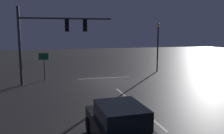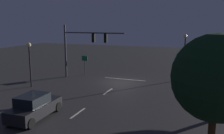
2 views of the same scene
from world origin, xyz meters
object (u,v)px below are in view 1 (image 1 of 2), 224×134
at_px(car_approaching, 120,127).
at_px(traffic_signal_assembly, 51,33).
at_px(street_lamp_left_kerb, 158,38).
at_px(route_sign, 44,60).

bearing_deg(car_approaching, traffic_signal_assembly, -79.30).
height_order(street_lamp_left_kerb, route_sign, street_lamp_left_kerb).
height_order(car_approaching, street_lamp_left_kerb, street_lamp_left_kerb).
distance_m(car_approaching, street_lamp_left_kerb, 18.02).
relative_size(car_approaching, street_lamp_left_kerb, 0.84).
relative_size(car_approaching, route_sign, 1.77).
relative_size(traffic_signal_assembly, route_sign, 3.06).
xyz_separation_m(car_approaching, street_lamp_left_kerb, (-8.84, -15.44, 2.85)).
xyz_separation_m(car_approaching, route_sign, (2.98, -13.63, 1.00)).
distance_m(traffic_signal_assembly, route_sign, 2.98).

